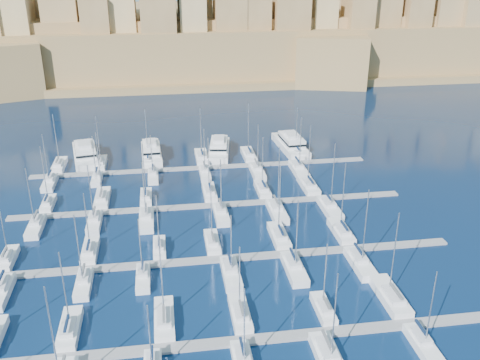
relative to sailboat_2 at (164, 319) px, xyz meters
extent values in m
plane|color=black|center=(10.69, 28.29, -0.76)|extent=(600.00, 600.00, 0.00)
cube|color=slate|center=(10.69, -5.71, -0.56)|extent=(84.00, 2.00, 0.40)
cube|color=slate|center=(10.69, 16.29, -0.56)|extent=(84.00, 2.00, 0.40)
cube|color=slate|center=(10.69, 38.29, -0.56)|extent=(84.00, 2.00, 0.40)
cube|color=slate|center=(10.69, 60.29, -0.56)|extent=(84.00, 2.00, 0.40)
cube|color=white|center=(-13.44, -0.09, -0.23)|extent=(2.77, 9.23, 1.66)
cube|color=silver|center=(-13.44, -1.01, 0.95)|extent=(1.94, 4.15, 0.70)
cylinder|color=#9EA0A8|center=(-13.44, 0.37, 6.46)|extent=(0.18, 0.18, 11.71)
cube|color=#0E1E3C|center=(-13.44, -1.48, 2.00)|extent=(0.35, 3.69, 0.35)
cube|color=white|center=(0.00, 0.12, -0.22)|extent=(2.89, 9.65, 1.68)
cube|color=silver|center=(0.00, -0.85, 0.97)|extent=(2.03, 4.34, 0.70)
cylinder|color=#9EA0A8|center=(0.00, 0.60, 7.54)|extent=(0.18, 0.18, 13.83)
cube|color=#595B60|center=(0.00, -1.33, 2.02)|extent=(0.35, 3.86, 0.35)
cube|color=white|center=(11.21, -0.23, -0.24)|extent=(2.68, 8.95, 1.65)
cube|color=silver|center=(11.21, -1.13, 0.94)|extent=(1.88, 4.03, 0.70)
cylinder|color=#9EA0A8|center=(11.21, 0.22, 5.85)|extent=(0.18, 0.18, 10.53)
cube|color=#595B60|center=(11.21, -1.57, 1.99)|extent=(0.35, 3.58, 0.35)
cube|color=white|center=(23.86, -0.92, -0.27)|extent=(2.27, 7.57, 1.58)
cube|color=silver|center=(23.86, -1.68, 0.87)|extent=(1.59, 3.41, 0.70)
cylinder|color=#9EA0A8|center=(23.86, -0.54, 5.71)|extent=(0.18, 0.18, 10.39)
cube|color=#595B60|center=(23.86, -2.06, 1.92)|extent=(0.35, 3.03, 0.35)
cube|color=white|center=(35.11, 0.57, -0.20)|extent=(3.16, 10.54, 1.73)
cube|color=silver|center=(35.11, -0.49, 1.02)|extent=(2.21, 4.74, 0.70)
cylinder|color=#9EA0A8|center=(35.11, 1.09, 7.47)|extent=(0.18, 0.18, 13.61)
cube|color=#595B60|center=(35.11, -1.02, 2.07)|extent=(0.35, 4.22, 0.35)
cylinder|color=#9EA0A8|center=(-12.72, -12.04, 7.89)|extent=(0.18, 0.18, 14.53)
cylinder|color=#9EA0A8|center=(-1.65, -10.95, 5.59)|extent=(0.18, 0.18, 10.12)
cube|color=#0E1E3C|center=(-1.65, -9.41, 1.92)|extent=(0.35, 3.09, 0.35)
cube|color=silver|center=(10.08, -10.12, 0.92)|extent=(1.79, 3.84, 0.70)
cylinder|color=#9EA0A8|center=(10.08, -11.40, 6.34)|extent=(0.18, 0.18, 11.55)
cube|color=#0E1E3C|center=(10.08, -9.69, 1.97)|extent=(0.35, 3.41, 0.35)
cube|color=silver|center=(21.43, -10.74, 0.99)|extent=(2.12, 4.54, 0.70)
cylinder|color=#9EA0A8|center=(21.43, -12.25, 7.19)|extent=(0.18, 0.18, 13.09)
cube|color=#595B60|center=(21.43, -10.24, 2.04)|extent=(0.35, 4.04, 0.35)
cube|color=white|center=(35.07, -10.75, -0.26)|extent=(2.43, 8.10, 1.60)
cube|color=silver|center=(35.07, -9.94, 0.89)|extent=(1.70, 3.64, 0.70)
cylinder|color=#9EA0A8|center=(35.07, -11.16, 6.26)|extent=(0.18, 0.18, 11.43)
cube|color=#0E1E3C|center=(35.07, -9.54, 1.94)|extent=(0.35, 3.24, 0.35)
cube|color=white|center=(-26.90, 21.22, -0.26)|extent=(2.35, 7.84, 1.59)
cube|color=silver|center=(-26.90, 20.43, 0.88)|extent=(1.65, 3.53, 0.70)
cylinder|color=#9EA0A8|center=(-26.90, 21.61, 5.87)|extent=(0.18, 0.18, 10.68)
cube|color=#595B60|center=(-26.90, 20.04, 1.93)|extent=(0.35, 3.14, 0.35)
cube|color=white|center=(-12.87, 21.75, -0.24)|extent=(2.67, 8.91, 1.65)
cube|color=silver|center=(-12.87, 20.86, 0.93)|extent=(1.87, 4.01, 0.70)
cylinder|color=#9EA0A8|center=(-12.87, 22.19, 5.86)|extent=(0.18, 0.18, 10.56)
cube|color=#0E1E3C|center=(-12.87, 20.41, 1.98)|extent=(0.35, 3.56, 0.35)
cube|color=white|center=(-0.49, 21.02, -0.27)|extent=(2.24, 7.45, 1.57)
cube|color=silver|center=(-0.49, 20.28, 0.86)|extent=(1.56, 3.35, 0.70)
cylinder|color=#9EA0A8|center=(-0.49, 21.39, 5.38)|extent=(0.18, 0.18, 9.73)
cube|color=#0E1E3C|center=(-0.49, 19.90, 1.91)|extent=(0.35, 2.98, 0.35)
cube|color=white|center=(9.24, 21.52, -0.25)|extent=(2.53, 8.44, 1.62)
cube|color=silver|center=(9.24, 20.67, 0.91)|extent=(1.77, 3.80, 0.70)
cylinder|color=#9EA0A8|center=(9.24, 21.94, 6.49)|extent=(0.18, 0.18, 11.86)
cube|color=#595B60|center=(9.24, 20.25, 1.96)|extent=(0.35, 3.38, 0.35)
cube|color=white|center=(22.02, 22.07, -0.22)|extent=(2.87, 9.55, 1.68)
cube|color=silver|center=(22.02, 21.12, 0.97)|extent=(2.01, 4.30, 0.70)
cylinder|color=#9EA0A8|center=(22.02, 22.55, 7.36)|extent=(0.18, 0.18, 13.49)
cube|color=#0E1E3C|center=(22.02, 20.64, 2.02)|extent=(0.35, 3.82, 0.35)
cube|color=white|center=(34.26, 22.04, -0.22)|extent=(2.85, 9.49, 1.67)
cube|color=silver|center=(34.26, 21.09, 0.96)|extent=(1.99, 4.27, 0.70)
cylinder|color=#9EA0A8|center=(34.26, 22.52, 7.24)|extent=(0.18, 0.18, 13.24)
cube|color=#0E1E3C|center=(34.26, 20.62, 2.01)|extent=(0.35, 3.80, 0.35)
cube|color=white|center=(-25.52, 10.70, -0.23)|extent=(2.76, 9.20, 1.66)
cube|color=silver|center=(-25.52, 11.62, 0.95)|extent=(1.93, 4.14, 0.70)
cube|color=#0E1E3C|center=(-25.52, 12.08, 2.00)|extent=(0.35, 3.68, 0.35)
cube|color=white|center=(-12.79, 11.18, -0.26)|extent=(2.47, 8.23, 1.61)
cube|color=silver|center=(-12.79, 12.00, 0.90)|extent=(1.73, 3.70, 0.70)
cylinder|color=#9EA0A8|center=(-12.79, 10.77, 6.66)|extent=(0.18, 0.18, 12.21)
cube|color=#595B60|center=(-12.79, 12.41, 1.95)|extent=(0.35, 3.29, 0.35)
cube|color=white|center=(-3.26, 11.46, -0.27)|extent=(2.30, 7.68, 1.58)
cube|color=silver|center=(-3.26, 12.22, 0.87)|extent=(1.61, 3.46, 0.70)
cylinder|color=#9EA0A8|center=(-3.26, 11.07, 5.78)|extent=(0.18, 0.18, 10.51)
cube|color=#0E1E3C|center=(-3.26, 12.61, 1.92)|extent=(0.35, 3.07, 0.35)
cube|color=white|center=(11.30, 10.64, -0.23)|extent=(2.80, 9.32, 1.67)
cube|color=silver|center=(11.30, 11.57, 0.96)|extent=(1.96, 4.19, 0.70)
cylinder|color=#9EA0A8|center=(11.30, 10.17, 5.87)|extent=(0.18, 0.18, 10.53)
cube|color=#0E1E3C|center=(11.30, 12.03, 2.01)|extent=(0.35, 3.73, 0.35)
cube|color=white|center=(22.17, 10.46, -0.22)|extent=(2.90, 9.67, 1.68)
cube|color=silver|center=(22.17, 11.43, 0.97)|extent=(2.03, 4.35, 0.70)
cylinder|color=#9EA0A8|center=(22.17, 9.98, 6.87)|extent=(0.18, 0.18, 12.49)
cube|color=#0E1E3C|center=(22.17, 11.91, 2.02)|extent=(0.35, 3.87, 0.35)
cube|color=white|center=(33.87, 10.42, -0.22)|extent=(2.93, 9.75, 1.69)
cube|color=silver|center=(33.87, 11.39, 0.98)|extent=(2.05, 4.39, 0.70)
cylinder|color=#9EA0A8|center=(33.87, 9.93, 7.40)|extent=(0.18, 0.18, 13.54)
cube|color=#0E1E3C|center=(33.87, 11.88, 2.03)|extent=(0.35, 3.90, 0.35)
cube|color=white|center=(-23.87, 43.22, -0.26)|extent=(2.36, 7.85, 1.59)
cube|color=silver|center=(-23.87, 42.44, 0.88)|extent=(1.65, 3.53, 0.70)
cylinder|color=#9EA0A8|center=(-23.87, 43.61, 6.66)|extent=(0.18, 0.18, 12.26)
cube|color=#0E1E3C|center=(-23.87, 42.04, 1.93)|extent=(0.35, 3.14, 0.35)
cube|color=white|center=(-12.62, 44.25, -0.21)|extent=(2.97, 9.90, 1.70)
cube|color=silver|center=(-12.62, 43.26, 0.98)|extent=(2.08, 4.46, 0.70)
cylinder|color=#9EA0A8|center=(-12.62, 44.74, 7.78)|extent=(0.18, 0.18, 14.30)
cube|color=#595B60|center=(-12.62, 42.76, 2.03)|extent=(0.35, 3.96, 0.35)
cube|color=white|center=(-3.16, 43.39, -0.26)|extent=(2.46, 8.20, 1.61)
cube|color=silver|center=(-3.16, 42.57, 0.90)|extent=(1.72, 3.69, 0.70)
cylinder|color=#9EA0A8|center=(-3.16, 43.80, 6.46)|extent=(0.18, 0.18, 11.82)
cube|color=#0E1E3C|center=(-3.16, 42.16, 1.95)|extent=(0.35, 3.28, 0.35)
cube|color=white|center=(10.86, 43.91, -0.23)|extent=(2.77, 9.24, 1.66)
cube|color=silver|center=(10.86, 42.99, 0.95)|extent=(1.94, 4.16, 0.70)
cylinder|color=#9EA0A8|center=(10.86, 44.37, 6.63)|extent=(0.18, 0.18, 12.06)
cube|color=#0E1E3C|center=(10.86, 42.53, 2.00)|extent=(0.35, 3.69, 0.35)
cube|color=white|center=(22.94, 43.72, -0.24)|extent=(2.65, 8.85, 1.64)
cube|color=silver|center=(22.94, 42.83, 0.93)|extent=(1.86, 3.98, 0.70)
cylinder|color=#9EA0A8|center=(22.94, 44.16, 6.44)|extent=(0.18, 0.18, 11.73)
cube|color=#0E1E3C|center=(22.94, 42.39, 1.98)|extent=(0.35, 3.54, 0.35)
cube|color=white|center=(33.85, 44.51, -0.20)|extent=(3.13, 10.43, 1.72)
cube|color=silver|center=(33.85, 43.47, 1.01)|extent=(2.19, 4.69, 0.70)
cylinder|color=#9EA0A8|center=(33.85, 45.03, 7.45)|extent=(0.18, 0.18, 13.58)
cube|color=#0E1E3C|center=(33.85, 42.95, 2.06)|extent=(0.35, 4.17, 0.35)
cube|color=white|center=(-24.45, 32.80, -0.24)|extent=(2.70, 8.99, 1.65)
cube|color=silver|center=(-24.45, 33.70, 0.94)|extent=(1.89, 4.04, 0.70)
cylinder|color=#9EA0A8|center=(-24.45, 32.35, 6.54)|extent=(0.18, 0.18, 11.90)
cube|color=#595B60|center=(-24.45, 34.15, 1.99)|extent=(0.35, 3.60, 0.35)
cube|color=white|center=(-13.22, 32.94, -0.24)|extent=(2.61, 8.71, 1.64)
cube|color=silver|center=(-13.22, 33.81, 0.92)|extent=(1.83, 3.92, 0.70)
cylinder|color=#9EA0A8|center=(-13.22, 32.51, 6.49)|extent=(0.18, 0.18, 11.82)
cube|color=#595B60|center=(-13.22, 34.25, 1.97)|extent=(0.35, 3.48, 0.35)
cube|color=white|center=(-2.96, 32.45, -0.22)|extent=(2.91, 9.69, 1.68)
cube|color=silver|center=(-2.96, 33.42, 0.97)|extent=(2.04, 4.36, 0.70)
cylinder|color=#9EA0A8|center=(-2.96, 31.96, 6.61)|extent=(0.18, 0.18, 11.97)
cube|color=#595B60|center=(-2.96, 33.90, 2.02)|extent=(0.35, 3.88, 0.35)
cube|color=white|center=(12.20, 32.72, -0.23)|extent=(2.75, 9.15, 1.66)
cube|color=silver|center=(12.20, 33.63, 0.95)|extent=(1.92, 4.12, 0.70)
cylinder|color=#9EA0A8|center=(12.20, 32.26, 6.41)|extent=(0.18, 0.18, 11.62)
cube|color=#595B60|center=(12.20, 34.09, 2.00)|extent=(0.35, 3.66, 0.35)
cube|color=white|center=(23.86, 32.23, -0.21)|extent=(3.04, 10.13, 1.71)
cube|color=silver|center=(23.86, 33.24, 1.00)|extent=(2.13, 4.56, 0.70)
cylinder|color=#9EA0A8|center=(23.86, 31.72, 7.54)|extent=(0.18, 0.18, 13.78)
cube|color=#595B60|center=(23.86, 33.75, 2.05)|extent=(0.35, 4.05, 0.35)
cube|color=white|center=(35.16, 32.17, -0.20)|extent=(3.07, 10.25, 1.71)
cube|color=silver|center=(35.16, 33.20, 1.00)|extent=(2.15, 4.61, 0.70)
cylinder|color=#9EA0A8|center=(35.16, 31.66, 7.60)|extent=(0.18, 0.18, 13.89)
cube|color=#0E1E3C|center=(35.16, 33.71, 2.05)|extent=(0.35, 4.10, 0.35)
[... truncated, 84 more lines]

